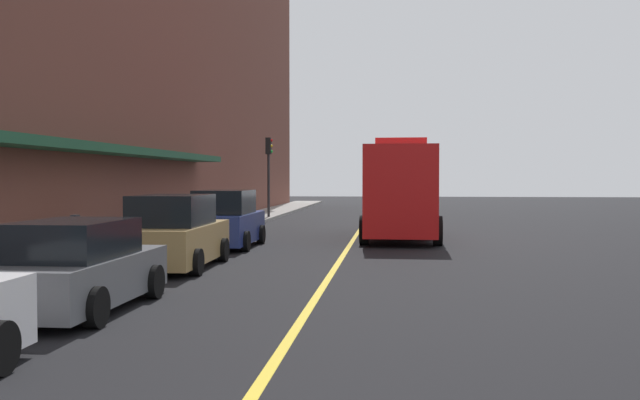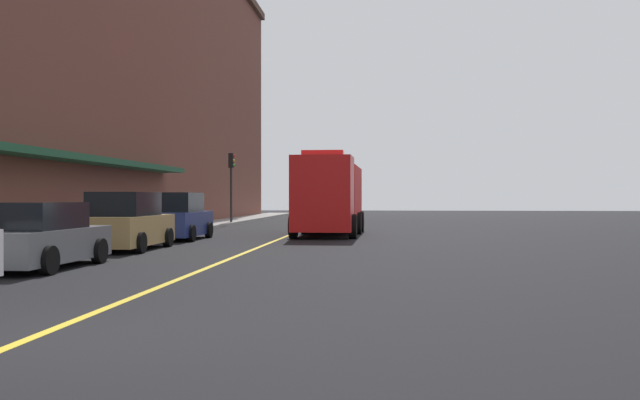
{
  "view_description": "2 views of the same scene",
  "coord_description": "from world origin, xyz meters",
  "px_view_note": "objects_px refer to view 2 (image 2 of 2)",
  "views": [
    {
      "loc": [
        1.46,
        -3.79,
        2.28
      ],
      "look_at": [
        -0.89,
        18.75,
        1.56
      ],
      "focal_mm": 39.53,
      "sensor_mm": 36.0,
      "label": 1
    },
    {
      "loc": [
        4.17,
        -7.59,
        1.67
      ],
      "look_at": [
        1.28,
        23.3,
        1.57
      ],
      "focal_mm": 38.01,
      "sensor_mm": 36.0,
      "label": 2
    }
  ],
  "objects_px": {
    "parked_car_3": "(178,218)",
    "parking_meter_2": "(124,214)",
    "parked_car_2": "(127,223)",
    "traffic_light_near": "(231,174)",
    "parked_car_1": "(40,237)",
    "parking_meter_0": "(113,215)",
    "parking_meter_1": "(45,219)",
    "fire_truck": "(330,197)"
  },
  "relations": [
    {
      "from": "parked_car_3",
      "to": "traffic_light_near",
      "type": "xyz_separation_m",
      "value": [
        -1.3,
        15.3,
        2.29
      ]
    },
    {
      "from": "traffic_light_near",
      "to": "parking_meter_2",
      "type": "bearing_deg",
      "value": -90.2
    },
    {
      "from": "parked_car_2",
      "to": "parking_meter_2",
      "type": "distance_m",
      "value": 3.47
    },
    {
      "from": "parked_car_3",
      "to": "parked_car_2",
      "type": "bearing_deg",
      "value": 179.34
    },
    {
      "from": "parking_meter_1",
      "to": "parking_meter_2",
      "type": "distance_m",
      "value": 5.91
    },
    {
      "from": "parking_meter_1",
      "to": "traffic_light_near",
      "type": "bearing_deg",
      "value": 89.85
    },
    {
      "from": "fire_truck",
      "to": "parking_meter_0",
      "type": "xyz_separation_m",
      "value": [
        -7.12,
        -7.36,
        -0.66
      ]
    },
    {
      "from": "fire_truck",
      "to": "parking_meter_2",
      "type": "height_order",
      "value": "fire_truck"
    },
    {
      "from": "parked_car_3",
      "to": "parking_meter_2",
      "type": "height_order",
      "value": "parked_car_3"
    },
    {
      "from": "parked_car_2",
      "to": "traffic_light_near",
      "type": "height_order",
      "value": "traffic_light_near"
    },
    {
      "from": "parked_car_1",
      "to": "fire_truck",
      "type": "relative_size",
      "value": 0.51
    },
    {
      "from": "parked_car_2",
      "to": "parked_car_3",
      "type": "xyz_separation_m",
      "value": [
        0.04,
        5.3,
        0.01
      ]
    },
    {
      "from": "parking_meter_1",
      "to": "traffic_light_near",
      "type": "distance_m",
      "value": 23.41
    },
    {
      "from": "traffic_light_near",
      "to": "parked_car_2",
      "type": "bearing_deg",
      "value": -86.47
    },
    {
      "from": "parked_car_1",
      "to": "parking_meter_2",
      "type": "distance_m",
      "value": 9.08
    },
    {
      "from": "parked_car_1",
      "to": "parking_meter_0",
      "type": "bearing_deg",
      "value": 10.57
    },
    {
      "from": "parked_car_1",
      "to": "parked_car_3",
      "type": "distance_m",
      "value": 11.07
    },
    {
      "from": "parked_car_1",
      "to": "parked_car_2",
      "type": "height_order",
      "value": "parked_car_2"
    },
    {
      "from": "parking_meter_0",
      "to": "parking_meter_1",
      "type": "distance_m",
      "value": 4.83
    },
    {
      "from": "parked_car_1",
      "to": "parking_meter_1",
      "type": "relative_size",
      "value": 3.18
    },
    {
      "from": "parking_meter_2",
      "to": "parking_meter_1",
      "type": "bearing_deg",
      "value": -90.0
    },
    {
      "from": "parked_car_3",
      "to": "traffic_light_near",
      "type": "relative_size",
      "value": 0.98
    },
    {
      "from": "parked_car_1",
      "to": "parked_car_3",
      "type": "xyz_separation_m",
      "value": [
        -0.1,
        11.07,
        0.13
      ]
    },
    {
      "from": "parking_meter_0",
      "to": "traffic_light_near",
      "type": "bearing_deg",
      "value": 89.81
    },
    {
      "from": "parked_car_1",
      "to": "traffic_light_near",
      "type": "height_order",
      "value": "traffic_light_near"
    },
    {
      "from": "parking_meter_1",
      "to": "traffic_light_near",
      "type": "height_order",
      "value": "traffic_light_near"
    },
    {
      "from": "parked_car_1",
      "to": "traffic_light_near",
      "type": "relative_size",
      "value": 0.98
    },
    {
      "from": "fire_truck",
      "to": "parking_meter_1",
      "type": "relative_size",
      "value": 6.22
    },
    {
      "from": "parking_meter_2",
      "to": "fire_truck",
      "type": "bearing_deg",
      "value": 41.41
    },
    {
      "from": "parking_meter_0",
      "to": "parking_meter_1",
      "type": "bearing_deg",
      "value": -90.0
    },
    {
      "from": "fire_truck",
      "to": "parking_meter_0",
      "type": "relative_size",
      "value": 6.22
    },
    {
      "from": "parked_car_2",
      "to": "traffic_light_near",
      "type": "bearing_deg",
      "value": 2.38
    },
    {
      "from": "parked_car_3",
      "to": "parking_meter_1",
      "type": "bearing_deg",
      "value": 170.05
    },
    {
      "from": "parked_car_1",
      "to": "parked_car_3",
      "type": "relative_size",
      "value": 1.0
    },
    {
      "from": "parked_car_1",
      "to": "traffic_light_near",
      "type": "xyz_separation_m",
      "value": [
        -1.41,
        26.37,
        2.42
      ]
    },
    {
      "from": "parked_car_3",
      "to": "parking_meter_2",
      "type": "distance_m",
      "value": 2.52
    },
    {
      "from": "fire_truck",
      "to": "parking_meter_0",
      "type": "bearing_deg",
      "value": -42.82
    },
    {
      "from": "parked_car_2",
      "to": "parking_meter_1",
      "type": "xyz_separation_m",
      "value": [
        -1.33,
        -2.71,
        0.2
      ]
    },
    {
      "from": "parked_car_2",
      "to": "fire_truck",
      "type": "distance_m",
      "value": 11.14
    },
    {
      "from": "parking_meter_2",
      "to": "parked_car_1",
      "type": "bearing_deg",
      "value": -80.7
    },
    {
      "from": "parked_car_3",
      "to": "parking_meter_1",
      "type": "relative_size",
      "value": 3.18
    },
    {
      "from": "parking_meter_1",
      "to": "parking_meter_2",
      "type": "height_order",
      "value": "same"
    }
  ]
}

